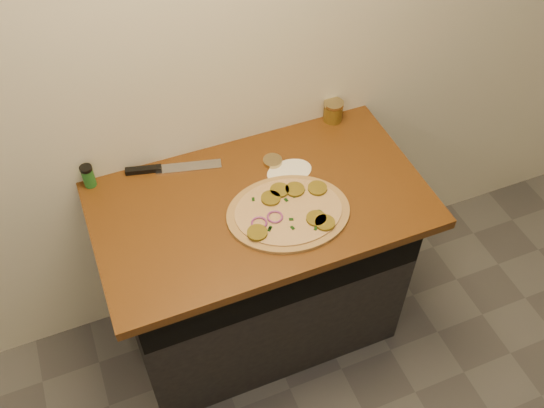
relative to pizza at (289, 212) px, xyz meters
name	(u,v)px	position (x,y,z in m)	size (l,w,h in m)	color
cabinet	(259,269)	(-0.07, 0.13, -0.48)	(1.10, 0.60, 0.86)	black
countertop	(260,203)	(-0.07, 0.10, -0.03)	(1.20, 0.70, 0.04)	#603212
pizza	(289,212)	(0.00, 0.00, 0.00)	(0.48, 0.48, 0.03)	tan
chefs_knife	(165,168)	(-0.35, 0.38, 0.00)	(0.36, 0.12, 0.02)	#B7BAC1
mason_jar_lid	(273,161)	(0.04, 0.26, 0.00)	(0.07, 0.07, 0.02)	tan
salsa_jar	(333,111)	(0.36, 0.40, 0.03)	(0.08, 0.08, 0.09)	#952A0E
spice_shaker	(88,176)	(-0.62, 0.40, 0.04)	(0.05, 0.05, 0.09)	#216827
flour_spill	(289,171)	(0.08, 0.19, -0.01)	(0.18, 0.18, 0.00)	white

